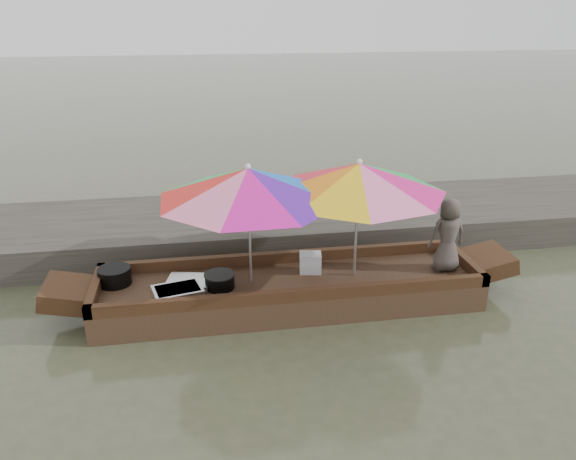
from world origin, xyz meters
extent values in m
plane|color=#3C412C|center=(0.00, 0.00, 0.00)|extent=(80.00, 80.00, 0.00)
cube|color=#2D2B26|center=(0.00, 2.20, 0.25)|extent=(22.00, 2.20, 0.50)
cube|color=black|center=(0.00, 0.00, 0.17)|extent=(4.86, 1.20, 0.35)
cylinder|color=black|center=(-2.18, 0.26, 0.46)|extent=(0.41, 0.41, 0.22)
cube|color=silver|center=(-1.40, -0.16, 0.39)|extent=(0.66, 0.52, 0.09)
cube|color=silver|center=(-1.25, 0.10, 0.38)|extent=(0.65, 0.52, 0.06)
cylinder|color=black|center=(-0.89, -0.06, 0.44)|extent=(0.36, 0.36, 0.17)
cube|color=silver|center=(0.31, 0.19, 0.48)|extent=(0.31, 0.26, 0.26)
imported|color=#473F39|center=(2.08, -0.03, 0.85)|extent=(0.51, 0.35, 1.00)
camera|label=1|loc=(-1.08, -6.32, 3.62)|focal=35.00mm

